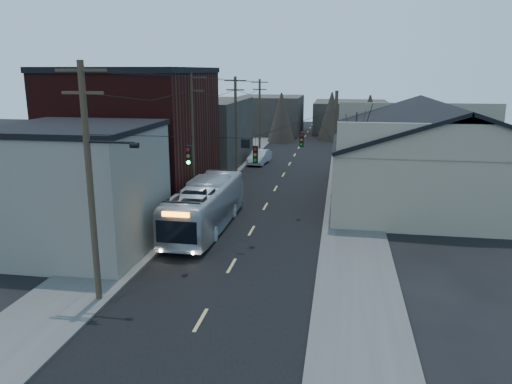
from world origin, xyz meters
TOP-DOWN VIEW (x-y plane):
  - ground at (0.00, 0.00)m, footprint 160.00×160.00m
  - road_surface at (0.00, 30.00)m, footprint 9.00×110.00m
  - sidewalk_left at (-6.50, 30.00)m, footprint 4.00×110.00m
  - sidewalk_right at (6.50, 30.00)m, footprint 4.00×110.00m
  - building_clapboard at (-9.00, 9.00)m, footprint 8.00×8.00m
  - building_brick at (-10.00, 20.00)m, footprint 10.00×12.00m
  - building_left_far at (-9.50, 36.00)m, footprint 9.00×14.00m
  - warehouse at (13.00, 25.00)m, footprint 16.16×20.60m
  - building_far_left at (-6.00, 65.00)m, footprint 10.00×12.00m
  - building_far_right at (7.00, 70.00)m, footprint 12.00×14.00m
  - bare_tree at (6.50, 20.00)m, footprint 0.40×0.40m
  - utility_lines at (-3.11, 24.14)m, footprint 11.24×45.28m
  - bus at (-3.00, 13.81)m, footprint 2.79×11.35m
  - parked_car at (-3.30, 37.51)m, footprint 2.17×4.83m

SIDE VIEW (x-z plane):
  - ground at x=0.00m, z-range 0.00..0.00m
  - road_surface at x=0.00m, z-range 0.00..0.02m
  - sidewalk_left at x=-6.50m, z-range 0.00..0.12m
  - sidewalk_right at x=6.50m, z-range 0.00..0.12m
  - parked_car at x=-3.30m, z-range 0.00..1.54m
  - bus at x=-3.00m, z-range 0.00..3.15m
  - building_far_right at x=7.00m, z-range 0.00..5.00m
  - warehouse at x=13.00m, z-range -1.17..6.56m
  - building_far_left at x=-6.00m, z-range 0.00..6.00m
  - building_clapboard at x=-9.00m, z-range 0.00..7.00m
  - building_left_far at x=-9.50m, z-range 0.00..7.00m
  - bare_tree at x=6.50m, z-range 0.00..7.20m
  - utility_lines at x=-3.11m, z-range -0.30..10.20m
  - building_brick at x=-10.00m, z-range 0.00..10.00m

